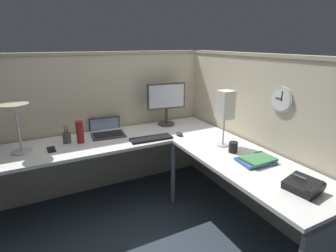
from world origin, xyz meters
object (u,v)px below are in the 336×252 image
(desk_lamp_dome, at_px, (15,113))
(laptop, at_px, (107,131))
(computer_mouse, at_px, (179,134))
(thermos_flask, at_px, (80,132))
(book_stack, at_px, (257,160))
(desk_lamp_paper, at_px, (225,106))
(wall_clock, at_px, (282,100))
(pen_cup, at_px, (67,138))
(coffee_mug, at_px, (233,147))
(office_phone, at_px, (304,186))
(keyboard, at_px, (151,138))
(cell_phone, at_px, (51,149))
(monitor, at_px, (166,101))

(desk_lamp_dome, bearing_deg, laptop, 12.08)
(computer_mouse, bearing_deg, thermos_flask, 164.70)
(book_stack, height_order, desk_lamp_paper, desk_lamp_paper)
(thermos_flask, xyz_separation_m, wall_clock, (1.51, -1.05, 0.37))
(wall_clock, bearing_deg, pen_cup, 145.86)
(computer_mouse, distance_m, coffee_mug, 0.64)
(desk_lamp_dome, height_order, pen_cup, desk_lamp_dome)
(wall_clock, bearing_deg, thermos_flask, 145.22)
(laptop, bearing_deg, desk_lamp_dome, -167.92)
(office_phone, bearing_deg, coffee_mug, 88.61)
(computer_mouse, bearing_deg, keyboard, 175.28)
(laptop, height_order, cell_phone, laptop)
(laptop, distance_m, keyboard, 0.54)
(thermos_flask, relative_size, coffee_mug, 2.29)
(computer_mouse, xyz_separation_m, desk_lamp_dome, (-1.48, 0.26, 0.35))
(monitor, relative_size, pen_cup, 2.78)
(thermos_flask, relative_size, office_phone, 0.96)
(thermos_flask, xyz_separation_m, office_phone, (1.16, -1.59, -0.07))
(keyboard, bearing_deg, coffee_mug, -46.73)
(keyboard, bearing_deg, computer_mouse, -1.22)
(book_stack, bearing_deg, monitor, 98.76)
(pen_cup, relative_size, cell_phone, 1.25)
(pen_cup, distance_m, thermos_flask, 0.15)
(monitor, bearing_deg, wall_clock, -67.41)
(laptop, relative_size, pen_cup, 2.27)
(cell_phone, distance_m, desk_lamp_paper, 1.65)
(pen_cup, relative_size, coffee_mug, 1.88)
(cell_phone, bearing_deg, desk_lamp_paper, -25.21)
(monitor, bearing_deg, pen_cup, -175.86)
(thermos_flask, distance_m, office_phone, 1.97)
(laptop, xyz_separation_m, book_stack, (0.91, -1.29, -0.00))
(laptop, xyz_separation_m, desk_lamp_paper, (0.90, -0.87, 0.36))
(pen_cup, xyz_separation_m, wall_clock, (1.63, -1.11, 0.43))
(thermos_flask, xyz_separation_m, book_stack, (1.21, -1.13, -0.09))
(keyboard, height_order, wall_clock, wall_clock)
(coffee_mug, bearing_deg, wall_clock, -28.25)
(keyboard, bearing_deg, pen_cup, 162.57)
(desk_lamp_dome, relative_size, book_stack, 1.47)
(book_stack, bearing_deg, laptop, 125.14)
(thermos_flask, bearing_deg, coffee_mug, -36.45)
(thermos_flask, distance_m, coffee_mug, 1.47)
(computer_mouse, relative_size, pen_cup, 0.58)
(cell_phone, height_order, wall_clock, wall_clock)
(monitor, relative_size, laptop, 1.22)
(desk_lamp_dome, height_order, wall_clock, wall_clock)
(wall_clock, bearing_deg, desk_lamp_dome, 152.77)
(monitor, height_order, thermos_flask, monitor)
(keyboard, distance_m, computer_mouse, 0.32)
(laptop, relative_size, coffee_mug, 4.26)
(desk_lamp_dome, relative_size, wall_clock, 2.02)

